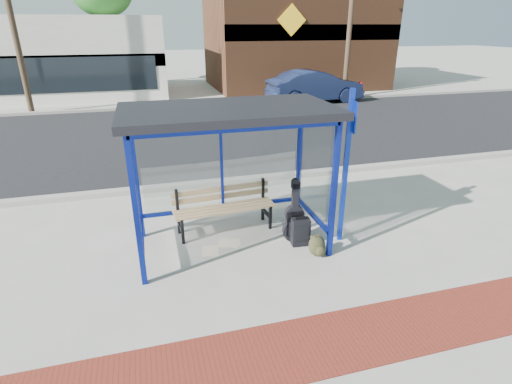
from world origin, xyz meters
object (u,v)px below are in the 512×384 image
object	(u,v)px
guitar_bag	(294,220)
backpack	(318,246)
parked_car	(315,86)
fire_hydrant	(360,88)
bench	(224,205)
suitcase	(300,232)

from	to	relation	value
guitar_bag	backpack	xyz separation A→B (m)	(0.20, -0.58, -0.24)
parked_car	guitar_bag	bearing A→B (deg)	151.44
fire_hydrant	backpack	bearing A→B (deg)	-121.39
bench	guitar_bag	size ratio (longest dim) A/B	1.69
backpack	parked_car	bearing A→B (deg)	59.01
suitcase	fire_hydrant	bearing A→B (deg)	62.27
bench	suitcase	distance (m)	1.51
suitcase	backpack	size ratio (longest dim) A/B	1.50
backpack	parked_car	size ratio (longest dim) A/B	0.08
guitar_bag	fire_hydrant	size ratio (longest dim) A/B	1.43
suitcase	parked_car	distance (m)	14.20
backpack	fire_hydrant	distance (m)	16.89
guitar_bag	suitcase	bearing A→B (deg)	-64.18
bench	suitcase	xyz separation A→B (m)	(1.17, -0.92, -0.25)
suitcase	parked_car	size ratio (longest dim) A/B	0.11
backpack	parked_car	distance (m)	14.52
suitcase	fire_hydrant	xyz separation A→B (m)	(8.94, 14.01, 0.17)
guitar_bag	backpack	size ratio (longest dim) A/B	3.08
backpack	parked_car	xyz separation A→B (m)	(5.68, 13.35, 0.60)
suitcase	backpack	bearing A→B (deg)	-65.84
bench	backpack	world-z (taller)	bench
backpack	parked_car	world-z (taller)	parked_car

